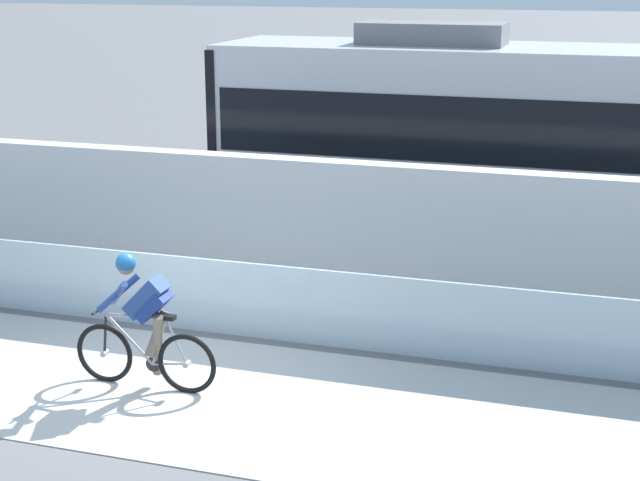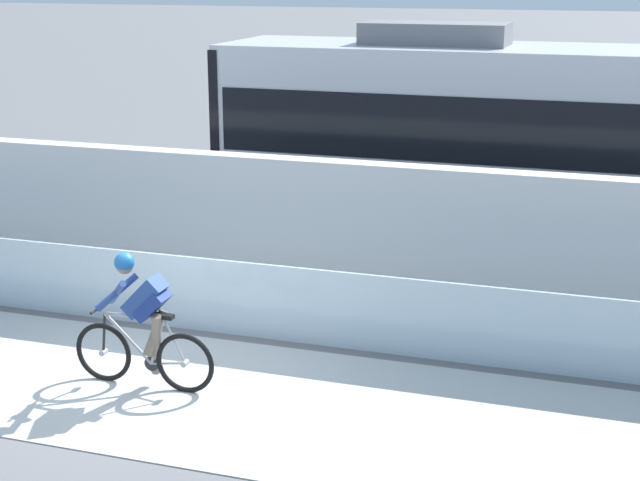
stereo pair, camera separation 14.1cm
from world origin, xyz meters
The scene contains 8 objects.
ground_plane centered at (0.00, 0.00, 0.00)m, with size 200.00×200.00×0.00m, color slate.
bike_path_deck centered at (0.00, 0.00, 0.01)m, with size 32.00×3.20×0.01m, color beige.
glass_parapet centered at (0.00, 1.85, 0.51)m, with size 32.00×0.05×1.01m, color silver.
concrete_barrier_wall centered at (0.00, 3.65, 1.03)m, with size 32.00×0.36×2.05m, color silver.
tram_rail_near centered at (0.00, 6.13, 0.00)m, with size 32.00×0.08×0.01m, color #595654.
tram_rail_far centered at (0.00, 7.57, 0.00)m, with size 32.00×0.08×0.01m, color #595654.
tram centered at (3.83, 6.85, 1.89)m, with size 11.06×2.54×3.81m.
cyclist_on_bike centered at (-0.04, 0.00, 0.78)m, with size 1.77×0.58×1.61m.
Camera 1 is at (4.96, -9.23, 4.72)m, focal length 54.19 mm.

